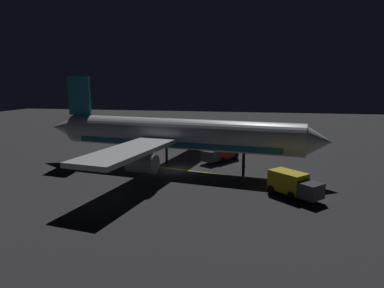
{
  "coord_description": "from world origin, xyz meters",
  "views": [
    {
      "loc": [
        42.7,
        10.58,
        11.45
      ],
      "look_at": [
        0.0,
        2.0,
        3.5
      ],
      "focal_mm": 31.78,
      "sensor_mm": 36.0,
      "label": 1
    }
  ],
  "objects_px": {
    "baggage_truck": "(293,185)",
    "ground_crew_worker": "(243,163)",
    "traffic_cone_near_right": "(214,183)",
    "traffic_cone_near_left": "(244,165)",
    "catering_truck": "(222,152)",
    "airliner": "(173,135)"
  },
  "relations": [
    {
      "from": "traffic_cone_near_left",
      "to": "traffic_cone_near_right",
      "type": "bearing_deg",
      "value": -17.58
    },
    {
      "from": "traffic_cone_near_right",
      "to": "catering_truck",
      "type": "bearing_deg",
      "value": -177.35
    },
    {
      "from": "airliner",
      "to": "traffic_cone_near_left",
      "type": "xyz_separation_m",
      "value": [
        -3.02,
        9.31,
        -4.37
      ]
    },
    {
      "from": "baggage_truck",
      "to": "traffic_cone_near_right",
      "type": "xyz_separation_m",
      "value": [
        -2.34,
        -8.26,
        -1.01
      ]
    },
    {
      "from": "airliner",
      "to": "baggage_truck",
      "type": "xyz_separation_m",
      "value": [
        8.53,
        14.66,
        -3.36
      ]
    },
    {
      "from": "traffic_cone_near_right",
      "to": "baggage_truck",
      "type": "bearing_deg",
      "value": 74.21
    },
    {
      "from": "ground_crew_worker",
      "to": "traffic_cone_near_right",
      "type": "distance_m",
      "value": 8.07
    },
    {
      "from": "airliner",
      "to": "catering_truck",
      "type": "bearing_deg",
      "value": 135.12
    },
    {
      "from": "ground_crew_worker",
      "to": "traffic_cone_near_right",
      "type": "height_order",
      "value": "ground_crew_worker"
    },
    {
      "from": "baggage_truck",
      "to": "traffic_cone_near_left",
      "type": "height_order",
      "value": "baggage_truck"
    },
    {
      "from": "ground_crew_worker",
      "to": "traffic_cone_near_right",
      "type": "relative_size",
      "value": 3.16
    },
    {
      "from": "catering_truck",
      "to": "baggage_truck",
      "type": "bearing_deg",
      "value": 31.51
    },
    {
      "from": "baggage_truck",
      "to": "catering_truck",
      "type": "height_order",
      "value": "catering_truck"
    },
    {
      "from": "catering_truck",
      "to": "traffic_cone_near_right",
      "type": "xyz_separation_m",
      "value": [
        12.05,
        0.56,
        -1.06
      ]
    },
    {
      "from": "ground_crew_worker",
      "to": "traffic_cone_near_right",
      "type": "bearing_deg",
      "value": -20.69
    },
    {
      "from": "ground_crew_worker",
      "to": "catering_truck",
      "type": "bearing_deg",
      "value": -143.04
    },
    {
      "from": "airliner",
      "to": "baggage_truck",
      "type": "height_order",
      "value": "airliner"
    },
    {
      "from": "airliner",
      "to": "traffic_cone_near_right",
      "type": "height_order",
      "value": "airliner"
    },
    {
      "from": "airliner",
      "to": "ground_crew_worker",
      "type": "height_order",
      "value": "airliner"
    },
    {
      "from": "baggage_truck",
      "to": "traffic_cone_near_left",
      "type": "distance_m",
      "value": 12.76
    },
    {
      "from": "baggage_truck",
      "to": "ground_crew_worker",
      "type": "distance_m",
      "value": 11.26
    },
    {
      "from": "traffic_cone_near_left",
      "to": "baggage_truck",
      "type": "bearing_deg",
      "value": 24.85
    }
  ]
}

